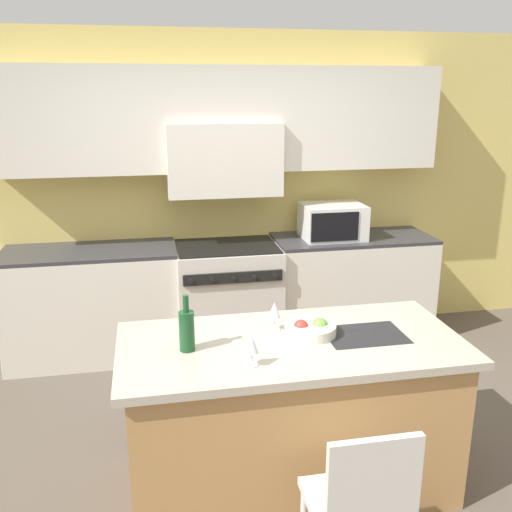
{
  "coord_description": "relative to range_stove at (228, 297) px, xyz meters",
  "views": [
    {
      "loc": [
        -0.66,
        -2.9,
        2.21
      ],
      "look_at": [
        0.04,
        0.65,
        1.15
      ],
      "focal_mm": 40.0,
      "sensor_mm": 36.0,
      "label": 1
    }
  ],
  "objects": [
    {
      "name": "ground_plane",
      "position": [
        0.0,
        -1.75,
        -0.47
      ],
      "size": [
        10.0,
        10.0,
        0.0
      ],
      "primitive_type": "plane",
      "color": "brown"
    },
    {
      "name": "back_cabinetry",
      "position": [
        0.0,
        0.27,
        1.14
      ],
      "size": [
        10.0,
        0.46,
        2.7
      ],
      "color": "#DBC166",
      "rests_on": "ground_plane"
    },
    {
      "name": "back_counter",
      "position": [
        -0.0,
        0.02,
        0.01
      ],
      "size": [
        3.7,
        0.62,
        0.95
      ],
      "color": "silver",
      "rests_on": "ground_plane"
    },
    {
      "name": "range_stove",
      "position": [
        0.0,
        0.0,
        0.0
      ],
      "size": [
        0.88,
        0.7,
        0.93
      ],
      "color": "beige",
      "rests_on": "ground_plane"
    },
    {
      "name": "microwave",
      "position": [
        0.94,
        0.02,
        0.63
      ],
      "size": [
        0.53,
        0.43,
        0.3
      ],
      "color": "silver",
      "rests_on": "back_counter"
    },
    {
      "name": "kitchen_island",
      "position": [
        0.08,
        -1.91,
        -0.01
      ],
      "size": [
        1.87,
        0.88,
        0.9
      ],
      "color": "#B7844C",
      "rests_on": "ground_plane"
    },
    {
      "name": "island_chair",
      "position": [
        0.18,
        -2.73,
        0.04
      ],
      "size": [
        0.42,
        0.4,
        0.89
      ],
      "color": "beige",
      "rests_on": "ground_plane"
    },
    {
      "name": "wine_bottle",
      "position": [
        -0.49,
        -1.91,
        0.55
      ],
      "size": [
        0.08,
        0.08,
        0.31
      ],
      "color": "#194723",
      "rests_on": "kitchen_island"
    },
    {
      "name": "wine_glass_near",
      "position": [
        -0.19,
        -2.15,
        0.55
      ],
      "size": [
        0.07,
        0.07,
        0.17
      ],
      "color": "white",
      "rests_on": "kitchen_island"
    },
    {
      "name": "wine_glass_far",
      "position": [
        0.02,
        -1.74,
        0.55
      ],
      "size": [
        0.07,
        0.07,
        0.17
      ],
      "color": "white",
      "rests_on": "kitchen_island"
    },
    {
      "name": "fruit_bowl",
      "position": [
        0.2,
        -1.84,
        0.47
      ],
      "size": [
        0.29,
        0.29,
        0.09
      ],
      "color": "silver",
      "rests_on": "kitchen_island"
    }
  ]
}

